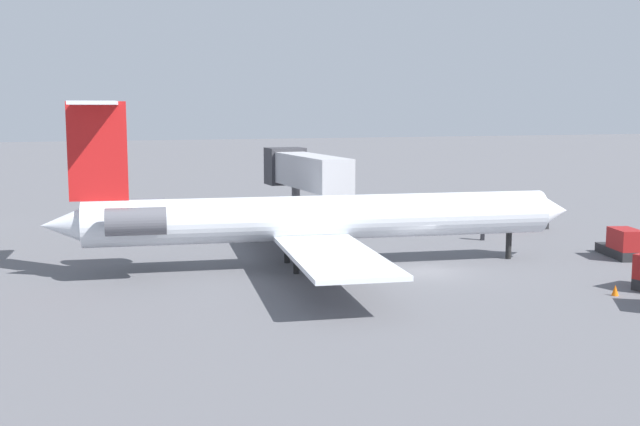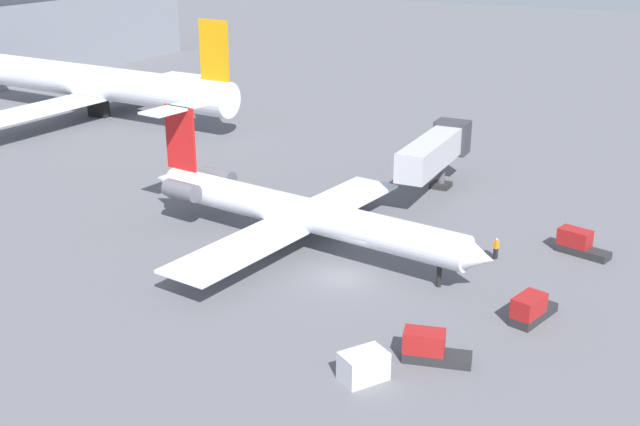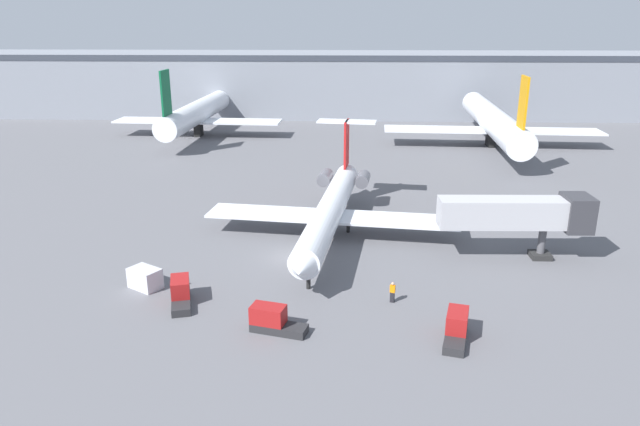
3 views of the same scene
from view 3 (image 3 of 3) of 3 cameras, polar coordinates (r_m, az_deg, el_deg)
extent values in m
cube|color=#5B5B60|center=(54.85, -2.56, -4.31)|extent=(400.00, 400.00, 0.10)
cylinder|color=silver|center=(58.37, 0.99, 0.29)|extent=(6.21, 27.76, 2.62)
cone|color=silver|center=(44.90, -1.81, -5.44)|extent=(2.75, 2.51, 2.49)
cone|color=silver|center=(72.39, 2.72, 3.86)|extent=(2.55, 2.87, 2.23)
cube|color=silver|center=(59.09, 7.62, -0.69)|extent=(12.41, 5.92, 0.24)
cube|color=silver|center=(60.93, -5.17, 0.00)|extent=(12.41, 5.92, 0.24)
cylinder|color=#595960|center=(68.32, 4.18, 3.29)|extent=(1.91, 3.37, 1.50)
cylinder|color=#595960|center=(68.84, 0.51, 3.46)|extent=(1.91, 3.37, 1.50)
cube|color=red|center=(69.64, 2.59, 6.70)|extent=(0.66, 3.20, 5.48)
cube|color=silver|center=(69.15, 2.62, 8.84)|extent=(7.06, 3.27, 0.20)
cylinder|color=black|center=(48.29, -1.13, -6.44)|extent=(0.36, 0.36, 1.65)
cylinder|color=black|center=(60.74, 2.75, -1.13)|extent=(0.36, 0.36, 1.65)
cylinder|color=black|center=(61.17, -0.23, -0.97)|extent=(0.36, 0.36, 1.65)
cube|color=#ADADB2|center=(55.78, 17.92, 0.03)|extent=(12.87, 2.91, 2.60)
cube|color=#333338|center=(57.86, 23.60, 0.01)|extent=(2.48, 3.26, 3.20)
cylinder|color=#4C4C51|center=(57.72, 20.68, -2.66)|extent=(0.70, 0.70, 3.08)
cube|color=#262626|center=(58.17, 20.54, -3.85)|extent=(1.80, 1.80, 0.50)
cube|color=black|center=(46.61, 7.02, -8.09)|extent=(0.38, 0.33, 0.85)
cube|color=orange|center=(46.30, 7.05, -7.29)|extent=(0.46, 0.38, 0.60)
sphere|color=tan|center=(46.12, 7.07, -6.82)|extent=(0.24, 0.24, 0.24)
cube|color=#262628|center=(42.13, 12.98, -11.71)|extent=(2.38, 4.23, 0.60)
cube|color=maroon|center=(42.38, 13.16, -10.07)|extent=(1.97, 2.68, 1.30)
cube|color=#262628|center=(47.05, -13.31, -8.38)|extent=(2.36, 4.22, 0.60)
cube|color=maroon|center=(47.36, -13.40, -6.93)|extent=(1.96, 2.67, 1.30)
cube|color=#262628|center=(42.37, -3.98, -11.05)|extent=(4.23, 2.40, 0.60)
cube|color=maroon|center=(42.18, -5.04, -9.76)|extent=(2.68, 1.98, 1.30)
cube|color=silver|center=(50.50, -16.59, -6.08)|extent=(3.08, 2.80, 1.69)
cone|color=orange|center=(50.42, -12.82, -6.50)|extent=(0.36, 0.36, 0.55)
cube|color=gray|center=(137.71, 0.24, 12.44)|extent=(161.39, 21.94, 13.68)
cube|color=#333842|center=(126.46, 0.09, 14.75)|extent=(161.39, 0.60, 1.20)
cylinder|color=silver|center=(113.20, -11.79, 9.54)|extent=(5.83, 37.00, 4.04)
cube|color=#0C5933|center=(96.98, -14.72, 11.20)|extent=(0.49, 4.01, 7.00)
cube|color=silver|center=(113.45, -11.74, 8.73)|extent=(31.20, 7.50, 0.30)
cube|color=black|center=(113.72, -11.69, 7.93)|extent=(1.20, 2.80, 2.40)
cylinder|color=silver|center=(105.60, 16.37, 8.64)|extent=(6.87, 43.70, 4.31)
cube|color=orange|center=(85.68, 19.09, 10.10)|extent=(0.54, 4.01, 7.00)
cube|color=silver|center=(105.89, 16.29, 7.71)|extent=(36.84, 8.15, 0.30)
cube|color=black|center=(106.18, 16.21, 6.86)|extent=(1.20, 2.80, 2.40)
camera|label=1|loc=(84.18, -29.64, 7.97)|focal=43.62mm
camera|label=2|loc=(58.10, -61.43, 12.17)|focal=44.18mm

